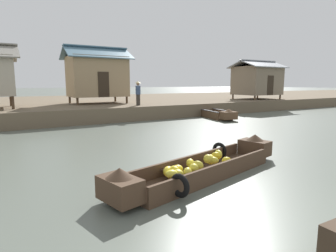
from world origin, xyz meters
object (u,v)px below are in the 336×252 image
(stilt_house_mid_right, at_px, (97,76))
(stilt_house_right, at_px, (257,80))
(fishing_skiff_distant, at_px, (213,113))
(banana_boat, at_px, (203,167))
(vendor_person, at_px, (138,92))

(stilt_house_mid_right, bearing_deg, stilt_house_right, -7.42)
(fishing_skiff_distant, distance_m, stilt_house_mid_right, 9.14)
(fishing_skiff_distant, height_order, stilt_house_mid_right, stilt_house_mid_right)
(fishing_skiff_distant, height_order, stilt_house_right, stilt_house_right)
(banana_boat, distance_m, vendor_person, 12.89)
(stilt_house_mid_right, bearing_deg, banana_boat, -97.52)
(banana_boat, distance_m, fishing_skiff_distant, 13.23)
(fishing_skiff_distant, bearing_deg, vendor_person, 155.14)
(stilt_house_mid_right, distance_m, vendor_person, 4.00)
(banana_boat, relative_size, stilt_house_mid_right, 1.24)
(fishing_skiff_distant, xyz_separation_m, vendor_person, (-4.88, 2.26, 1.56))
(stilt_house_right, relative_size, vendor_person, 2.77)
(fishing_skiff_distant, relative_size, vendor_person, 2.92)
(banana_boat, relative_size, vendor_person, 3.57)
(fishing_skiff_distant, relative_size, stilt_house_mid_right, 1.01)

